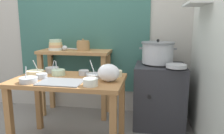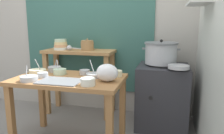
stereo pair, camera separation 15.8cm
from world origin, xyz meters
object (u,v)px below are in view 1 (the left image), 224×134
steamer_pot (158,52)px  prep_bowl_1 (95,75)px  prep_table (69,89)px  clay_pot (83,46)px  wide_pan (176,66)px  serving_tray (61,82)px  prep_bowl_2 (28,80)px  prep_bowl_6 (52,70)px  ladle (65,48)px  stove_block (159,95)px  prep_bowl_5 (35,73)px  prep_bowl_8 (42,76)px  prep_bowl_7 (116,73)px  prep_bowl_3 (84,72)px  prep_bowl_4 (90,82)px  back_shelf_table (75,66)px  bowl_stack_enamel (56,45)px  prep_bowl_0 (58,72)px

steamer_pot → prep_bowl_1: bearing=-135.9°
prep_table → clay_pot: bearing=96.7°
wide_pan → serving_tray: bearing=-151.0°
wide_pan → prep_bowl_2: size_ratio=1.35×
prep_bowl_6 → ladle: bearing=95.0°
stove_block → prep_bowl_5: 1.49m
prep_bowl_8 → prep_bowl_7: bearing=17.9°
prep_bowl_3 → prep_bowl_7: bearing=0.4°
prep_bowl_6 → prep_bowl_8: bearing=-86.2°
steamer_pot → prep_bowl_4: steamer_pot is taller
stove_block → back_shelf_table: bearing=173.5°
serving_tray → prep_bowl_7: (0.46, 0.34, 0.03)m
prep_bowl_3 → prep_bowl_4: 0.43m
back_shelf_table → prep_bowl_5: (-0.18, -0.74, 0.07)m
steamer_pot → prep_bowl_5: steamer_pot is taller
prep_table → prep_bowl_8: size_ratio=10.02×
ladle → prep_bowl_8: ladle is taller
ladle → prep_bowl_7: size_ratio=1.96×
prep_bowl_3 → prep_bowl_6: size_ratio=0.74×
steamer_pot → prep_bowl_4: 1.10m
clay_pot → prep_bowl_8: size_ratio=1.58×
bowl_stack_enamel → prep_bowl_2: bowl_stack_enamel is taller
stove_block → prep_bowl_1: prep_bowl_1 is taller
steamer_pot → bowl_stack_enamel: steamer_pot is taller
serving_tray → prep_bowl_8: 0.27m
prep_bowl_2 → prep_bowl_4: (0.60, -0.00, 0.01)m
prep_bowl_3 → prep_bowl_4: size_ratio=0.82×
bowl_stack_enamel → wide_pan: size_ratio=0.86×
prep_bowl_4 → prep_bowl_6: bearing=142.0°
prep_bowl_0 → prep_bowl_3: 0.27m
prep_bowl_0 → prep_bowl_6: prep_bowl_0 is taller
serving_tray → prep_bowl_0: 0.32m
stove_block → serving_tray: size_ratio=1.95×
stove_block → prep_bowl_7: (-0.46, -0.50, 0.37)m
back_shelf_table → prep_bowl_1: 0.86m
steamer_pot → prep_bowl_7: size_ratio=3.65×
prep_bowl_0 → prep_bowl_2: prep_bowl_0 is taller
back_shelf_table → prep_bowl_2: back_shelf_table is taller
clay_pot → back_shelf_table: bearing=180.0°
prep_bowl_1 → prep_bowl_3: 0.17m
wide_pan → prep_bowl_3: wide_pan is taller
prep_bowl_4 → prep_bowl_5: 0.73m
prep_bowl_7 → serving_tray: bearing=-143.9°
prep_table → prep_bowl_6: prep_bowl_6 is taller
serving_tray → wide_pan: (1.09, 0.60, 0.07)m
bowl_stack_enamel → prep_bowl_8: bearing=-75.7°
stove_block → clay_pot: size_ratio=4.50×
prep_bowl_4 → prep_bowl_7: size_ratio=1.09×
steamer_pot → prep_bowl_4: bearing=-123.0°
prep_table → prep_bowl_1: prep_bowl_1 is taller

